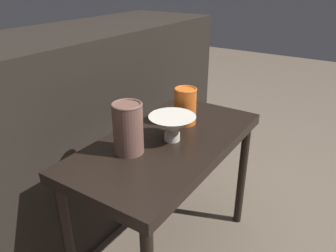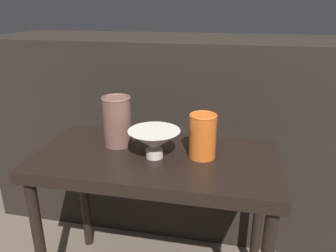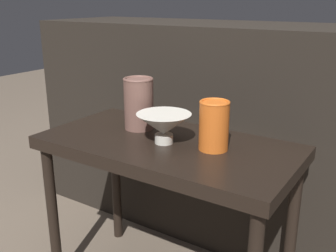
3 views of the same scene
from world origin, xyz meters
The scene contains 5 objects.
table centered at (0.00, 0.00, 0.48)m, with size 0.79×0.40×0.55m.
couch_backdrop centered at (0.00, 0.53, 0.44)m, with size 1.74×0.50×0.87m.
bowl centered at (0.00, -0.02, 0.61)m, with size 0.16×0.16×0.09m.
vase_textured_left centered at (-0.15, 0.06, 0.64)m, with size 0.10×0.10×0.17m.
vase_colorful_right centered at (0.15, 0.02, 0.63)m, with size 0.09×0.09×0.14m.
Camera 3 is at (0.61, -0.94, 0.96)m, focal length 42.00 mm.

